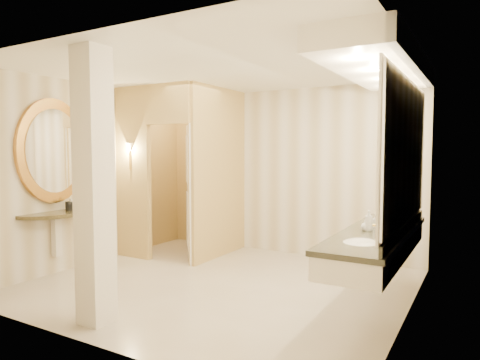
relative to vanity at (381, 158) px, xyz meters
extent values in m
plane|color=beige|center=(-1.98, 0.00, -1.63)|extent=(4.50, 4.50, 0.00)
plane|color=white|center=(-1.98, 0.00, 1.07)|extent=(4.50, 4.50, 0.00)
cube|color=silver|center=(-1.98, 2.00, -0.28)|extent=(4.50, 0.02, 2.70)
cube|color=silver|center=(-1.98, -2.00, -0.28)|extent=(4.50, 0.02, 2.70)
cube|color=silver|center=(-4.23, 0.00, -0.28)|extent=(0.02, 4.00, 2.70)
cube|color=silver|center=(0.27, 0.00, -0.28)|extent=(0.02, 4.00, 2.70)
cube|color=#E6C978|center=(-2.78, 1.25, -0.28)|extent=(0.10, 1.50, 2.70)
cube|color=#E6C978|center=(-3.90, 0.50, -0.28)|extent=(0.65, 0.10, 2.70)
cube|color=#E6C978|center=(-3.18, 0.50, 0.77)|extent=(0.80, 0.10, 0.60)
cube|color=white|center=(-3.03, 0.81, -0.58)|extent=(0.55, 0.65, 2.10)
cylinder|color=gold|center=(-3.90, 0.43, -0.08)|extent=(0.03, 0.03, 0.30)
cone|color=white|center=(-3.90, 0.43, 0.12)|extent=(0.14, 0.14, 0.14)
cube|color=white|center=(-0.03, 0.00, -0.90)|extent=(0.60, 2.35, 0.24)
cube|color=black|center=(-0.03, 0.00, -0.78)|extent=(0.64, 2.39, 0.05)
cube|color=black|center=(0.25, 0.00, -0.71)|extent=(0.03, 2.35, 0.10)
ellipsoid|color=white|center=(-0.03, -0.64, -0.80)|extent=(0.40, 0.44, 0.15)
cylinder|color=gold|center=(0.17, -0.64, -0.67)|extent=(0.03, 0.03, 0.22)
ellipsoid|color=white|center=(-0.03, 0.64, -0.80)|extent=(0.40, 0.44, 0.15)
cylinder|color=gold|center=(0.17, 0.64, -0.67)|extent=(0.03, 0.03, 0.22)
cube|color=white|center=(0.25, 0.00, 0.07)|extent=(0.03, 2.35, 1.40)
cube|color=white|center=(-0.03, 0.00, 0.96)|extent=(0.75, 2.55, 0.22)
cylinder|color=black|center=(-4.21, -0.73, -0.78)|extent=(1.09, 1.09, 0.05)
cube|color=white|center=(-4.17, -0.73, -1.08)|extent=(0.10, 0.10, 0.60)
cylinder|color=gold|center=(-4.19, -0.73, 0.07)|extent=(0.07, 1.09, 1.09)
cylinder|color=white|center=(-4.15, -0.73, 0.07)|extent=(0.02, 0.87, 0.87)
cube|color=white|center=(-2.37, -1.62, -0.28)|extent=(0.28, 0.28, 2.70)
cube|color=black|center=(-4.03, -0.58, -0.69)|extent=(0.16, 0.16, 0.13)
imported|color=white|center=(-3.10, 1.46, -1.29)|extent=(0.41, 0.68, 0.67)
imported|color=beige|center=(-0.08, 0.17, -0.68)|extent=(0.07, 0.07, 0.14)
imported|color=silver|center=(-0.14, -0.04, -0.70)|extent=(0.09, 0.09, 0.11)
imported|color=#C6B28C|center=(-0.10, -0.05, -0.65)|extent=(0.11, 0.11, 0.22)
camera|label=1|loc=(0.92, -4.51, 0.08)|focal=32.00mm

